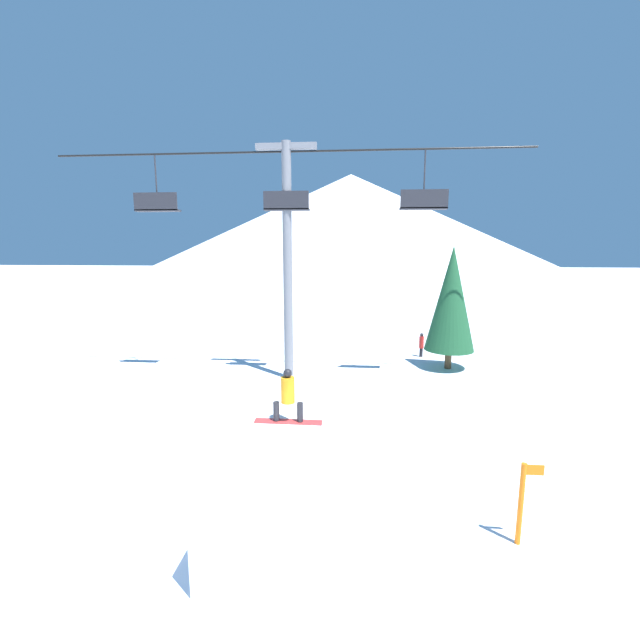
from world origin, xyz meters
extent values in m
plane|color=white|center=(0.00, 0.00, 0.00)|extent=(220.00, 220.00, 0.00)
cone|color=silver|center=(0.00, 80.20, 9.69)|extent=(83.82, 83.82, 19.38)
cube|color=white|center=(0.64, 0.46, 0.76)|extent=(2.87, 4.06, 1.52)
cube|color=silver|center=(0.64, 2.44, 1.49)|extent=(2.87, 0.10, 0.06)
cube|color=#B22D2D|center=(0.22, 1.95, 1.53)|extent=(1.58, 0.26, 0.03)
cylinder|color=black|center=(-0.05, 1.95, 1.77)|extent=(0.14, 0.14, 0.45)
cylinder|color=black|center=(0.50, 1.95, 1.77)|extent=(0.14, 0.14, 0.45)
cylinder|color=orange|center=(0.22, 1.95, 2.30)|extent=(0.31, 0.31, 0.60)
sphere|color=black|center=(0.22, 1.95, 2.70)|extent=(0.20, 0.20, 0.20)
cylinder|color=slate|center=(-1.10, 10.05, 4.79)|extent=(0.38, 0.38, 9.57)
cube|color=slate|center=(-1.10, 10.05, 9.37)|extent=(2.40, 0.24, 0.24)
cylinder|color=black|center=(-1.10, 10.05, 9.17)|extent=(18.87, 0.08, 0.08)
cylinder|color=#28282D|center=(-6.44, 10.05, 8.07)|extent=(0.06, 0.06, 2.20)
cube|color=#232328|center=(-6.44, 10.05, 6.97)|extent=(1.80, 0.44, 0.08)
cube|color=#232328|center=(-6.44, 9.87, 7.32)|extent=(1.80, 0.08, 0.70)
cylinder|color=#28282D|center=(-1.10, 10.05, 8.07)|extent=(0.06, 0.06, 2.20)
cube|color=#232328|center=(-1.10, 10.05, 6.97)|extent=(1.80, 0.44, 0.08)
cube|color=#232328|center=(-1.10, 9.87, 7.32)|extent=(1.80, 0.08, 0.70)
cylinder|color=#28282D|center=(4.25, 10.05, 8.07)|extent=(0.06, 0.06, 2.20)
cube|color=#232328|center=(4.25, 10.05, 6.97)|extent=(1.80, 0.44, 0.08)
cube|color=#232328|center=(4.25, 9.87, 7.32)|extent=(1.80, 0.08, 0.70)
cylinder|color=#4C3823|center=(5.94, 12.11, 0.44)|extent=(0.30, 0.30, 0.88)
cone|color=#194728|center=(5.94, 12.11, 3.23)|extent=(2.21, 2.21, 4.71)
cylinder|color=orange|center=(4.86, 0.25, 0.82)|extent=(0.10, 0.10, 1.63)
cube|color=orange|center=(5.04, 0.25, 1.51)|extent=(0.36, 0.02, 0.20)
cylinder|color=black|center=(5.01, 14.13, 0.23)|extent=(0.17, 0.17, 0.45)
cylinder|color=red|center=(5.01, 14.13, 0.75)|extent=(0.24, 0.24, 0.60)
sphere|color=#232328|center=(5.01, 14.13, 1.14)|extent=(0.18, 0.18, 0.18)
camera|label=1|loc=(1.80, -7.29, 5.55)|focal=24.00mm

